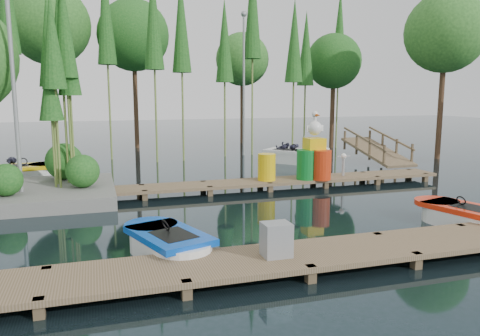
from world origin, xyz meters
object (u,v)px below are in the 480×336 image
object	(u,v)px
utility_cabinet	(276,240)
boat_blue	(168,245)
drum_cluster	(316,159)
boat_red	(463,217)
yellow_barrel	(267,167)
boat_yellow_far	(21,173)

from	to	relation	value
utility_cabinet	boat_blue	bearing A→B (deg)	142.07
drum_cluster	boat_red	bearing A→B (deg)	-77.00
boat_blue	yellow_barrel	xyz separation A→B (m)	(4.20, 5.64, 0.51)
boat_blue	boat_yellow_far	size ratio (longest dim) A/B	0.90
utility_cabinet	boat_yellow_far	bearing A→B (deg)	117.10
boat_blue	yellow_barrel	bearing A→B (deg)	34.45
boat_yellow_far	utility_cabinet	size ratio (longest dim) A/B	4.83
boat_yellow_far	yellow_barrel	size ratio (longest dim) A/B	3.29
boat_red	utility_cabinet	xyz separation A→B (m)	(-5.44, -1.38, 0.37)
boat_yellow_far	drum_cluster	distance (m)	10.74
boat_red	yellow_barrel	bearing A→B (deg)	102.53
boat_yellow_far	boat_red	bearing A→B (deg)	-32.58
utility_cabinet	yellow_barrel	world-z (taller)	yellow_barrel
yellow_barrel	drum_cluster	xyz separation A→B (m)	(1.73, -0.16, 0.23)
boat_red	boat_yellow_far	bearing A→B (deg)	123.42
boat_blue	boat_yellow_far	world-z (taller)	boat_yellow_far
boat_blue	boat_red	xyz separation A→B (m)	(7.19, 0.02, -0.00)
boat_blue	yellow_barrel	distance (m)	7.05
boat_blue	drum_cluster	world-z (taller)	drum_cluster
boat_yellow_far	yellow_barrel	bearing A→B (deg)	-18.11
boat_red	yellow_barrel	distance (m)	6.39
boat_blue	boat_yellow_far	xyz separation A→B (m)	(-3.92, 9.71, 0.05)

